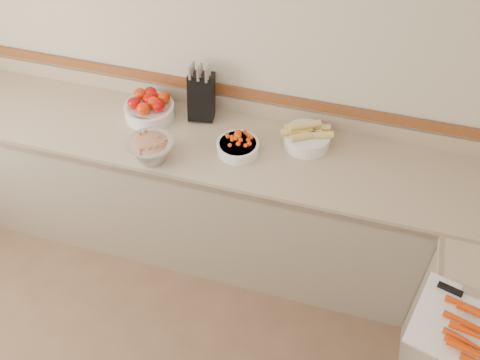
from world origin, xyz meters
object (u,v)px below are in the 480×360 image
(corn_bowl, at_px, (307,136))
(rhubarb_bowl, at_px, (151,148))
(cherry_tomato_bowl, at_px, (238,145))
(cutting_board, at_px, (476,332))
(tomato_bowl, at_px, (149,107))
(knife_block, at_px, (201,96))

(corn_bowl, xyz_separation_m, rhubarb_bowl, (-0.79, -0.35, 0.02))
(corn_bowl, bearing_deg, cherry_tomato_bowl, -154.91)
(cutting_board, bearing_deg, tomato_bowl, 152.72)
(cherry_tomato_bowl, bearing_deg, knife_block, 139.97)
(corn_bowl, xyz_separation_m, cutting_board, (0.90, -0.96, -0.04))
(knife_block, xyz_separation_m, tomato_bowl, (-0.30, -0.09, -0.08))
(tomato_bowl, bearing_deg, corn_bowl, 0.59)
(knife_block, relative_size, tomato_bowl, 1.21)
(cutting_board, bearing_deg, rhubarb_bowl, 160.11)
(corn_bowl, bearing_deg, cutting_board, -46.83)
(knife_block, height_order, tomato_bowl, knife_block)
(tomato_bowl, distance_m, cherry_tomato_bowl, 0.61)
(cherry_tomato_bowl, xyz_separation_m, corn_bowl, (0.35, 0.17, 0.01))
(corn_bowl, height_order, rhubarb_bowl, corn_bowl)
(cherry_tomato_bowl, relative_size, corn_bowl, 0.81)
(tomato_bowl, bearing_deg, cutting_board, -27.28)
(knife_block, relative_size, rhubarb_bowl, 1.40)
(tomato_bowl, height_order, cutting_board, tomato_bowl)
(cherry_tomato_bowl, relative_size, rhubarb_bowl, 0.93)
(knife_block, distance_m, cutting_board, 1.87)
(tomato_bowl, distance_m, rhubarb_bowl, 0.37)
(cherry_tomato_bowl, bearing_deg, tomato_bowl, 165.23)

